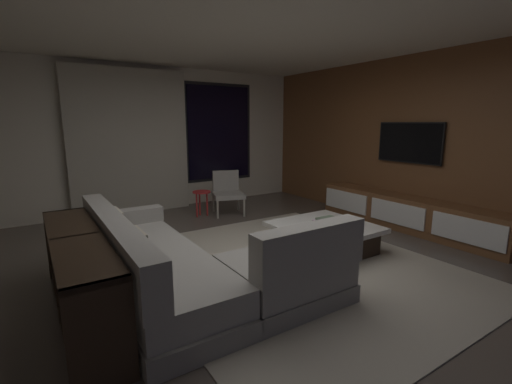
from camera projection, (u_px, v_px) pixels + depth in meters
floor at (263, 270)px, 4.00m from camera, size 9.20×9.20×0.00m
back_wall_with_window at (155, 139)px, 6.68m from camera, size 6.60×0.30×2.70m
media_wall at (428, 143)px, 5.38m from camera, size 0.12×7.80×2.70m
ceiling at (265, 16)px, 3.48m from camera, size 8.20×8.20×0.00m
area_rug at (293, 266)px, 4.11m from camera, size 3.20×3.80×0.01m
sectional_couch at (187, 267)px, 3.38m from camera, size 1.98×2.50×0.82m
coffee_table at (324, 237)px, 4.57m from camera, size 1.16×1.16×0.36m
book_stack_on_coffee_table at (326, 219)px, 4.70m from camera, size 0.31×0.17×0.05m
accent_chair_near_window at (227, 190)px, 6.47m from camera, size 0.68×0.70×0.78m
side_stool at (201, 196)px, 6.25m from camera, size 0.32×0.32×0.46m
media_console at (408, 214)px, 5.48m from camera, size 0.46×3.10×0.52m
mounted_tv at (409, 143)px, 5.52m from camera, size 0.05×1.10×0.64m
console_table_behind_couch at (79, 272)px, 2.97m from camera, size 0.40×2.10×0.74m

